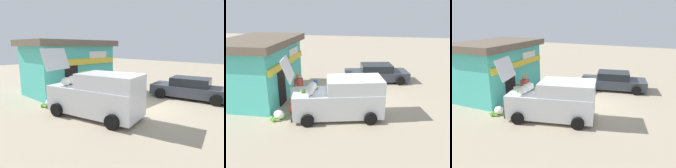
% 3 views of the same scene
% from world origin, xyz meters
% --- Properties ---
extents(ground_plane, '(60.00, 60.00, 0.00)m').
position_xyz_m(ground_plane, '(0.00, 0.00, 0.00)').
color(ground_plane, tan).
extents(storefront_bar, '(6.09, 3.93, 3.51)m').
position_xyz_m(storefront_bar, '(-0.56, 5.53, 1.81)').
color(storefront_bar, '#4CC6B7').
rests_on(storefront_bar, ground_plane).
extents(delivery_van, '(2.87, 4.91, 3.03)m').
position_xyz_m(delivery_van, '(-2.46, 0.42, 0.99)').
color(delivery_van, silver).
rests_on(delivery_van, ground_plane).
extents(parked_sedan, '(2.82, 4.76, 1.28)m').
position_xyz_m(parked_sedan, '(3.59, -1.15, 0.60)').
color(parked_sedan, '#383D47').
rests_on(parked_sedan, ground_plane).
extents(vendor_standing, '(0.48, 0.48, 1.74)m').
position_xyz_m(vendor_standing, '(-1.25, 3.00, 1.00)').
color(vendor_standing, '#4C4C51').
rests_on(vendor_standing, ground_plane).
extents(customer_bending, '(0.63, 0.57, 1.44)m').
position_xyz_m(customer_bending, '(-2.33, 2.85, 0.85)').
color(customer_bending, '#726047').
rests_on(customer_bending, ground_plane).
extents(unloaded_banana_pile, '(0.85, 0.81, 0.41)m').
position_xyz_m(unloaded_banana_pile, '(-3.25, 3.38, 0.18)').
color(unloaded_banana_pile, silver).
rests_on(unloaded_banana_pile, ground_plane).
extents(paint_bucket, '(0.28, 0.28, 0.40)m').
position_xyz_m(paint_bucket, '(1.84, 2.94, 0.20)').
color(paint_bucket, blue).
rests_on(paint_bucket, ground_plane).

